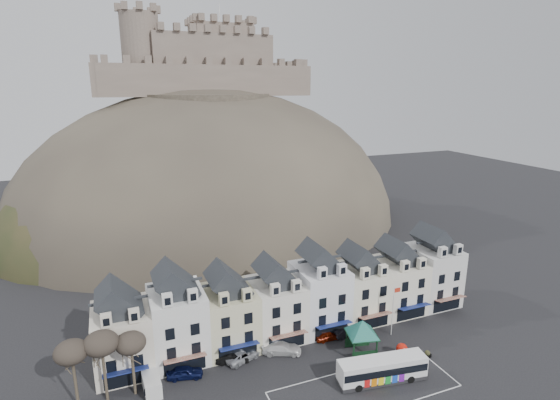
# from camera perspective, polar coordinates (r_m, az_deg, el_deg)

# --- Properties ---
(ground) EXTENTS (300.00, 300.00, 0.00)m
(ground) POSITION_cam_1_polar(r_m,az_deg,el_deg) (54.95, 9.82, -24.39)
(ground) COLOR black
(ground) RESTS_ON ground
(coach_bay_markings) EXTENTS (22.00, 7.50, 0.01)m
(coach_bay_markings) POSITION_cam_1_polar(r_m,az_deg,el_deg) (56.65, 10.98, -23.08)
(coach_bay_markings) COLOR silver
(coach_bay_markings) RESTS_ON ground
(townhouse_terrace) EXTENTS (54.40, 9.35, 11.80)m
(townhouse_terrace) POSITION_cam_1_polar(r_m,az_deg,el_deg) (63.90, 2.49, -12.45)
(townhouse_terrace) COLOR silver
(townhouse_terrace) RESTS_ON ground
(castle_hill) EXTENTS (100.00, 76.00, 68.00)m
(castle_hill) POSITION_cam_1_polar(r_m,az_deg,el_deg) (112.90, -8.18, -3.11)
(castle_hill) COLOR #3C362E
(castle_hill) RESTS_ON ground
(castle) EXTENTS (50.20, 22.20, 22.00)m
(castle) POSITION_cam_1_polar(r_m,az_deg,el_deg) (114.31, -10.21, 17.42)
(castle) COLOR #6C5D52
(castle) RESTS_ON ground
(tree_left_far) EXTENTS (3.61, 3.61, 8.24)m
(tree_left_far) POSITION_cam_1_polar(r_m,az_deg,el_deg) (54.09, -25.61, -17.54)
(tree_left_far) COLOR #3D3527
(tree_left_far) RESTS_ON ground
(tree_left_mid) EXTENTS (3.78, 3.78, 8.64)m
(tree_left_mid) POSITION_cam_1_polar(r_m,az_deg,el_deg) (53.69, -22.33, -16.98)
(tree_left_mid) COLOR #3D3527
(tree_left_mid) RESTS_ON ground
(tree_left_near) EXTENTS (3.43, 3.43, 7.84)m
(tree_left_near) POSITION_cam_1_polar(r_m,az_deg,el_deg) (53.99, -18.93, -17.31)
(tree_left_near) COLOR #3D3527
(tree_left_near) RESTS_ON ground
(bus) EXTENTS (11.06, 4.05, 3.05)m
(bus) POSITION_cam_1_polar(r_m,az_deg,el_deg) (57.27, 13.19, -20.65)
(bus) COLOR #262628
(bus) RESTS_ON ground
(bus_shelter) EXTENTS (7.37, 7.37, 4.80)m
(bus_shelter) POSITION_cam_1_polar(r_m,az_deg,el_deg) (60.52, 10.68, -16.09)
(bus_shelter) COLOR black
(bus_shelter) RESTS_ON ground
(red_buoy) EXTENTS (1.49, 1.49, 1.84)m
(red_buoy) POSITION_cam_1_polar(r_m,az_deg,el_deg) (62.48, 15.62, -18.34)
(red_buoy) COLOR black
(red_buoy) RESTS_ON ground
(flagpole) EXTENTS (1.07, 0.11, 7.41)m
(flagpole) POSITION_cam_1_polar(r_m,az_deg,el_deg) (65.13, 14.60, -13.45)
(flagpole) COLOR silver
(flagpole) RESTS_ON ground
(white_van) EXTENTS (2.05, 4.30, 1.92)m
(white_van) POSITION_cam_1_polar(r_m,az_deg,el_deg) (57.04, -16.46, -21.95)
(white_van) COLOR silver
(white_van) RESTS_ON ground
(planter_west) EXTENTS (0.97, 0.65, 0.93)m
(planter_west) POSITION_cam_1_polar(r_m,az_deg,el_deg) (63.22, 17.67, -18.61)
(planter_west) COLOR black
(planter_west) RESTS_ON ground
(planter_east) EXTENTS (1.02, 0.69, 0.99)m
(planter_east) POSITION_cam_1_polar(r_m,az_deg,el_deg) (63.49, 18.69, -18.52)
(planter_east) COLOR black
(planter_east) RESTS_ON ground
(car_navy) EXTENTS (4.61, 2.70, 1.47)m
(car_navy) POSITION_cam_1_polar(r_m,az_deg,el_deg) (58.15, -12.32, -21.13)
(car_navy) COLOR #0B1139
(car_navy) RESTS_ON ground
(car_black) EXTENTS (4.44, 2.48, 1.39)m
(car_black) POSITION_cam_1_polar(r_m,az_deg,el_deg) (59.80, -6.26, -19.77)
(car_black) COLOR black
(car_black) RESTS_ON ground
(car_silver) EXTENTS (5.26, 3.77, 1.35)m
(car_silver) POSITION_cam_1_polar(r_m,az_deg,el_deg) (60.12, -4.91, -19.55)
(car_silver) COLOR #B1B3B9
(car_silver) RESTS_ON ground
(car_white) EXTENTS (5.71, 4.05, 1.54)m
(car_white) POSITION_cam_1_polar(r_m,az_deg,el_deg) (61.06, 0.17, -18.78)
(car_white) COLOR silver
(car_white) RESTS_ON ground
(car_maroon) EXTENTS (3.87, 1.60, 1.31)m
(car_maroon) POSITION_cam_1_polar(r_m,az_deg,el_deg) (64.17, 6.28, -17.17)
(car_maroon) COLOR #5E1305
(car_maroon) RESTS_ON ground
(car_charcoal) EXTENTS (4.74, 2.14, 1.51)m
(car_charcoal) POSITION_cam_1_polar(r_m,az_deg,el_deg) (65.48, 8.81, -16.46)
(car_charcoal) COLOR black
(car_charcoal) RESTS_ON ground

